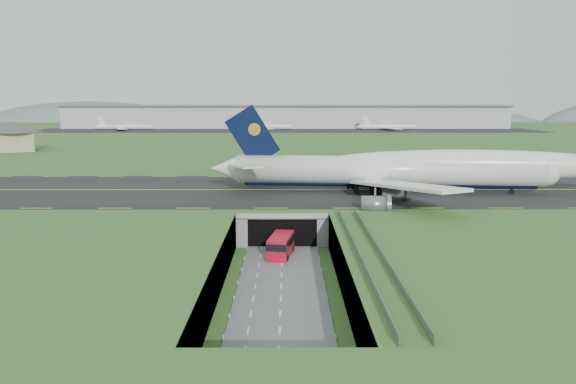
{
  "coord_description": "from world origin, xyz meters",
  "views": [
    {
      "loc": [
        0.78,
        -86.41,
        25.31
      ],
      "look_at": [
        1.01,
        20.0,
        7.79
      ],
      "focal_mm": 35.0,
      "sensor_mm": 36.0,
      "label": 1
    }
  ],
  "objects": [
    {
      "name": "guideway",
      "position": [
        11.0,
        -19.11,
        5.32
      ],
      "size": [
        3.0,
        53.0,
        7.05
      ],
      "color": "#A8A8A3",
      "rests_on": "ground"
    },
    {
      "name": "tunnel_portal",
      "position": [
        0.0,
        16.71,
        3.33
      ],
      "size": [
        17.0,
        22.3,
        6.0
      ],
      "color": "gray",
      "rests_on": "ground"
    },
    {
      "name": "cargo_terminal",
      "position": [
        -0.17,
        299.41,
        13.96
      ],
      "size": [
        320.0,
        67.0,
        15.6
      ],
      "color": "#B2B2B2",
      "rests_on": "ground"
    },
    {
      "name": "airfield_deck",
      "position": [
        0.0,
        0.0,
        3.0
      ],
      "size": [
        800.0,
        800.0,
        6.0
      ],
      "primitive_type": "cube",
      "color": "gray",
      "rests_on": "ground"
    },
    {
      "name": "taxiway",
      "position": [
        0.0,
        33.0,
        6.09
      ],
      "size": [
        800.0,
        44.0,
        0.18
      ],
      "primitive_type": "cube",
      "color": "black",
      "rests_on": "airfield_deck"
    },
    {
      "name": "trench_road",
      "position": [
        0.0,
        -7.5,
        0.1
      ],
      "size": [
        12.0,
        75.0,
        0.2
      ],
      "primitive_type": "cube",
      "color": "slate",
      "rests_on": "ground"
    },
    {
      "name": "jumbo_jet",
      "position": [
        27.77,
        28.68,
        11.07
      ],
      "size": [
        86.63,
        56.87,
        18.89
      ],
      "rotation": [
        0.0,
        0.0,
        -0.09
      ],
      "color": "silver",
      "rests_on": "ground"
    },
    {
      "name": "distant_hills",
      "position": [
        64.38,
        430.0,
        -4.0
      ],
      "size": [
        700.0,
        91.0,
        60.0
      ],
      "color": "#536461",
      "rests_on": "ground"
    },
    {
      "name": "shuttle_tram",
      "position": [
        -0.19,
        2.16,
        1.9
      ],
      "size": [
        4.6,
        8.99,
        3.47
      ],
      "rotation": [
        0.0,
        0.0,
        -0.17
      ],
      "color": "#B90C24",
      "rests_on": "ground"
    },
    {
      "name": "ground",
      "position": [
        0.0,
        0.0,
        0.0
      ],
      "size": [
        900.0,
        900.0,
        0.0
      ],
      "primitive_type": "plane",
      "color": "#356327",
      "rests_on": "ground"
    },
    {
      "name": "service_building",
      "position": [
        -102.43,
        126.17,
        12.46
      ],
      "size": [
        26.55,
        26.55,
        10.91
      ],
      "rotation": [
        0.0,
        0.0,
        0.43
      ],
      "color": "tan",
      "rests_on": "ground"
    }
  ]
}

